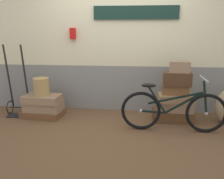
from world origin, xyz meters
The scene contains 14 objects.
ground centered at (0.00, 0.00, -0.03)m, with size 10.15×5.20×0.06m, color brown.
station_building centered at (0.01, 0.85, 1.26)m, with size 8.15×0.74×2.51m.
suitcase_0 centered at (-1.29, 0.27, 0.06)m, with size 0.70×0.45×0.12m, color brown.
suitcase_1 centered at (-1.26, 0.27, 0.19)m, with size 0.63×0.42×0.15m, color #937051.
suitcase_2 centered at (-1.27, 0.24, 0.34)m, with size 0.63×0.40×0.13m, color #937051.
suitcase_3 centered at (1.01, 0.28, 0.09)m, with size 0.67×0.35×0.19m, color brown.
suitcase_4 centered at (1.03, 0.27, 0.27)m, with size 0.60×0.32×0.17m, color #937051.
suitcase_5 centered at (1.04, 0.25, 0.41)m, with size 0.58×0.33×0.12m, color #9E754C.
suitcase_6 centered at (1.02, 0.27, 0.55)m, with size 0.43×0.25×0.16m, color brown.
suitcase_7 centered at (1.04, 0.23, 0.74)m, with size 0.44×0.25×0.22m, color #4C2D19.
suitcase_8 centered at (1.06, 0.23, 0.94)m, with size 0.32×0.19×0.18m, color #937051.
wicker_basket centered at (-1.28, 0.26, 0.55)m, with size 0.27×0.27×0.30m, color #A8844C.
luggage_trolley centered at (-1.76, 0.32, 0.32)m, with size 0.39×0.35×1.27m.
bicycle centered at (0.93, -0.16, 0.33)m, with size 1.58×0.46×0.84m.
Camera 1 is at (0.35, -3.68, 1.51)m, focal length 38.43 mm.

